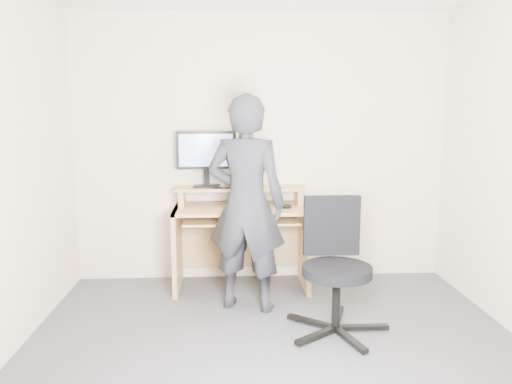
{
  "coord_description": "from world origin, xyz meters",
  "views": [
    {
      "loc": [
        -0.31,
        -2.95,
        1.6
      ],
      "look_at": [
        -0.09,
        1.05,
        0.95
      ],
      "focal_mm": 35.0,
      "sensor_mm": 36.0,
      "label": 1
    }
  ],
  "objects": [
    {
      "name": "charger",
      "position": [
        -0.43,
        1.51,
        0.93
      ],
      "size": [
        0.06,
        0.05,
        0.03
      ],
      "primitive_type": "cube",
      "rotation": [
        0.0,
        0.0,
        -0.31
      ],
      "color": "black",
      "rests_on": "desk"
    },
    {
      "name": "headphones",
      "position": [
        -0.44,
        1.68,
        0.92
      ],
      "size": [
        0.18,
        0.18,
        0.06
      ],
      "primitive_type": "torus",
      "rotation": [
        0.26,
        0.0,
        0.18
      ],
      "color": "silver",
      "rests_on": "desk"
    },
    {
      "name": "office_chair",
      "position": [
        0.46,
        0.51,
        0.52
      ],
      "size": [
        0.72,
        0.76,
        0.95
      ],
      "rotation": [
        0.0,
        0.0,
        -0.0
      ],
      "color": "black",
      "rests_on": "ground"
    },
    {
      "name": "back_wall",
      "position": [
        0.0,
        1.75,
        1.25
      ],
      "size": [
        3.5,
        0.02,
        2.5
      ],
      "primitive_type": "cube",
      "color": "beige",
      "rests_on": "ground"
    },
    {
      "name": "person",
      "position": [
        -0.17,
        0.96,
        0.87
      ],
      "size": [
        0.73,
        0.58,
        1.74
      ],
      "primitive_type": "imported",
      "rotation": [
        0.0,
        0.0,
        2.86
      ],
      "color": "black",
      "rests_on": "ground"
    },
    {
      "name": "ground",
      "position": [
        0.0,
        0.0,
        0.0
      ],
      "size": [
        3.5,
        3.5,
        0.0
      ],
      "primitive_type": "plane",
      "color": "#4D4D51",
      "rests_on": "ground"
    },
    {
      "name": "monitor",
      "position": [
        -0.51,
        1.6,
        1.22
      ],
      "size": [
        0.54,
        0.15,
        0.51
      ],
      "rotation": [
        0.0,
        0.0,
        0.07
      ],
      "color": "black",
      "rests_on": "desk"
    },
    {
      "name": "travel_mug",
      "position": [
        -0.1,
        1.57,
        0.99
      ],
      "size": [
        0.09,
        0.09,
        0.17
      ],
      "primitive_type": "cylinder",
      "rotation": [
        0.0,
        0.0,
        0.19
      ],
      "color": "#BBBCC0",
      "rests_on": "desk"
    },
    {
      "name": "keyboard",
      "position": [
        -0.13,
        1.36,
        0.67
      ],
      "size": [
        0.47,
        0.21,
        0.03
      ],
      "primitive_type": "cube",
      "rotation": [
        0.0,
        0.0,
        -0.08
      ],
      "color": "black",
      "rests_on": "desk"
    },
    {
      "name": "smartphone",
      "position": [
        0.13,
        1.55,
        0.92
      ],
      "size": [
        0.07,
        0.13,
        0.01
      ],
      "primitive_type": "cube",
      "rotation": [
        0.0,
        0.0,
        0.04
      ],
      "color": "black",
      "rests_on": "desk"
    },
    {
      "name": "external_drive",
      "position": [
        -0.15,
        1.6,
        1.01
      ],
      "size": [
        0.07,
        0.13,
        0.2
      ],
      "primitive_type": "cube",
      "rotation": [
        0.0,
        0.0,
        -0.03
      ],
      "color": "black",
      "rests_on": "desk"
    },
    {
      "name": "mouse",
      "position": [
        0.2,
        1.35,
        0.77
      ],
      "size": [
        0.11,
        0.09,
        0.04
      ],
      "primitive_type": "ellipsoid",
      "rotation": [
        0.0,
        0.0,
        0.3
      ],
      "color": "black",
      "rests_on": "desk"
    },
    {
      "name": "desk",
      "position": [
        -0.2,
        1.53,
        0.55
      ],
      "size": [
        1.2,
        0.6,
        0.91
      ],
      "color": "tan",
      "rests_on": "ground"
    }
  ]
}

